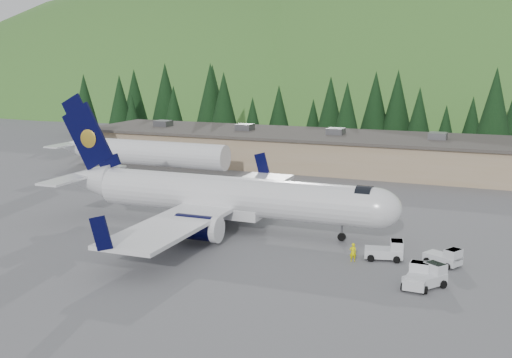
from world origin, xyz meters
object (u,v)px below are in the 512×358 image
object	(u,v)px
baggage_tug_d	(418,277)
baggage_tug_c	(428,277)
ramp_worker	(353,252)
terminal_building	(304,149)
second_airliner	(138,151)
baggage_tug_a	(387,251)
airliner	(223,196)
baggage_tug_b	(446,258)

from	to	relation	value
baggage_tug_d	baggage_tug_c	bearing A→B (deg)	-73.42
baggage_tug_c	ramp_worker	world-z (taller)	baggage_tug_c
terminal_building	baggage_tug_d	world-z (taller)	terminal_building
baggage_tug_d	ramp_worker	distance (m)	7.08
second_airliner	baggage_tug_a	size ratio (longest dim) A/B	7.98
second_airliner	baggage_tug_c	world-z (taller)	second_airliner
airliner	second_airliner	distance (m)	32.46
baggage_tug_a	ramp_worker	bearing A→B (deg)	-159.58
ramp_worker	airliner	bearing A→B (deg)	-43.35
baggage_tug_a	baggage_tug_d	world-z (taller)	baggage_tug_a
second_airliner	baggage_tug_a	distance (m)	48.44
airliner	second_airliner	size ratio (longest dim) A/B	1.33
second_airliner	baggage_tug_d	world-z (taller)	second_airliner
baggage_tug_a	terminal_building	world-z (taller)	terminal_building
baggage_tug_b	ramp_worker	xyz separation A→B (m)	(-7.29, -1.81, 0.10)
baggage_tug_b	baggage_tug_d	distance (m)	5.90
terminal_building	baggage_tug_d	bearing A→B (deg)	-62.80
airliner	second_airliner	xyz separation A→B (m)	(-23.85, 22.01, 0.08)
baggage_tug_c	terminal_building	bearing A→B (deg)	62.85
airliner	baggage_tug_a	xyz separation A→B (m)	(17.06, -3.79, -2.48)
second_airliner	baggage_tug_d	bearing A→B (deg)	-35.32
second_airliner	baggage_tug_c	distance (m)	54.76
baggage_tug_b	terminal_building	xyz separation A→B (m)	(-25.73, 41.63, 1.93)
baggage_tug_d	second_airliner	bearing A→B (deg)	57.01
baggage_tug_b	baggage_tug_c	bearing A→B (deg)	-69.76
ramp_worker	baggage_tug_a	bearing A→B (deg)	-170.26
airliner	baggage_tug_c	distance (m)	23.13
airliner	second_airliner	world-z (taller)	airliner
baggage_tug_b	ramp_worker	world-z (taller)	ramp_worker
baggage_tug_b	terminal_building	size ratio (longest dim) A/B	0.05
airliner	baggage_tug_b	xyz separation A→B (m)	(21.79, -3.62, -2.54)
airliner	baggage_tug_a	bearing A→B (deg)	-13.19
baggage_tug_d	ramp_worker	size ratio (longest dim) A/B	1.98
second_airliner	baggage_tug_b	size ratio (longest dim) A/B	8.42
baggage_tug_d	ramp_worker	xyz separation A→B (m)	(-5.90, 3.91, 0.06)
terminal_building	airliner	bearing A→B (deg)	-84.08
terminal_building	ramp_worker	distance (m)	47.23
baggage_tug_b	baggage_tug_c	size ratio (longest dim) A/B	0.92
second_airliner	terminal_building	xyz separation A→B (m)	(19.91, 16.00, -0.70)
second_airliner	terminal_building	size ratio (longest dim) A/B	0.39
terminal_building	ramp_worker	bearing A→B (deg)	-67.01
airliner	ramp_worker	size ratio (longest dim) A/B	22.74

